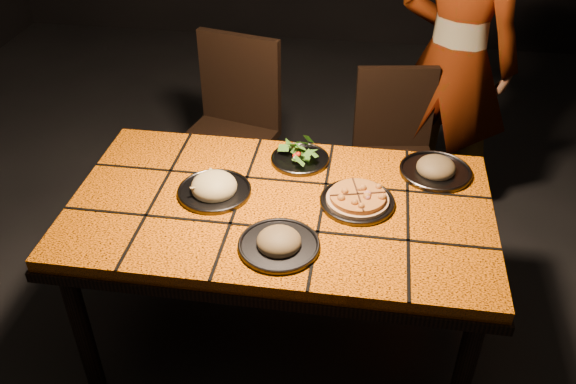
# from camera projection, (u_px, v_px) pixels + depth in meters

# --- Properties ---
(room_shell) EXTENTS (6.04, 7.04, 3.08)m
(room_shell) POSITION_uv_depth(u_px,v_px,m) (278.00, 9.00, 1.88)
(room_shell) COLOR black
(room_shell) RESTS_ON ground
(dining_table) EXTENTS (1.62, 0.92, 0.75)m
(dining_table) POSITION_uv_depth(u_px,v_px,m) (280.00, 219.00, 2.36)
(dining_table) COLOR orange
(dining_table) RESTS_ON ground
(chair_far_left) EXTENTS (0.55, 0.55, 1.00)m
(chair_far_left) POSITION_uv_depth(u_px,v_px,m) (232.00, 120.00, 3.20)
(chair_far_left) COLOR black
(chair_far_left) RESTS_ON ground
(chair_far_right) EXTENTS (0.46, 0.46, 0.89)m
(chair_far_right) POSITION_uv_depth(u_px,v_px,m) (394.00, 144.00, 3.12)
(chair_far_right) COLOR black
(chair_far_right) RESTS_ON ground
(diner) EXTENTS (0.76, 0.65, 1.76)m
(diner) POSITION_uv_depth(u_px,v_px,m) (454.00, 61.00, 3.07)
(diner) COLOR brown
(diner) RESTS_ON ground
(plate_pizza) EXTENTS (0.29, 0.29, 0.04)m
(plate_pizza) POSITION_uv_depth(u_px,v_px,m) (357.00, 200.00, 2.30)
(plate_pizza) COLOR #3B3A40
(plate_pizza) RESTS_ON dining_table
(plate_pasta) EXTENTS (0.29, 0.29, 0.09)m
(plate_pasta) POSITION_uv_depth(u_px,v_px,m) (214.00, 188.00, 2.36)
(plate_pasta) COLOR #3B3A40
(plate_pasta) RESTS_ON dining_table
(plate_salad) EXTENTS (0.25, 0.25, 0.07)m
(plate_salad) POSITION_uv_depth(u_px,v_px,m) (300.00, 156.00, 2.54)
(plate_salad) COLOR #3B3A40
(plate_salad) RESTS_ON dining_table
(plate_mushroom_a) EXTENTS (0.29, 0.29, 0.09)m
(plate_mushroom_a) POSITION_uv_depth(u_px,v_px,m) (279.00, 242.00, 2.10)
(plate_mushroom_a) COLOR #3B3A40
(plate_mushroom_a) RESTS_ON dining_table
(plate_mushroom_b) EXTENTS (0.29, 0.29, 0.10)m
(plate_mushroom_b) POSITION_uv_depth(u_px,v_px,m) (436.00, 168.00, 2.47)
(plate_mushroom_b) COLOR #3B3A40
(plate_mushroom_b) RESTS_ON dining_table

